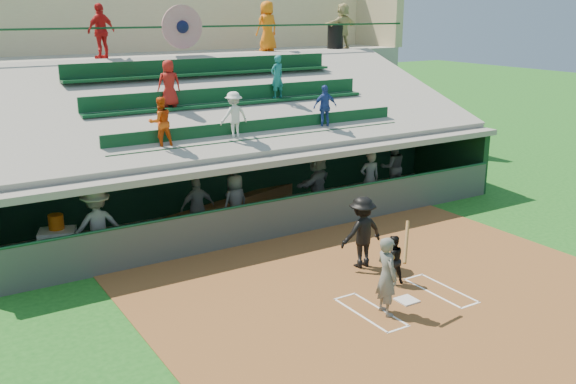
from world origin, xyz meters
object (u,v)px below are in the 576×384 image
home_plate (407,300)px  trash_bin (335,37)px  catcher (392,259)px  water_cooler (56,222)px  batter_at_plate (387,275)px  white_table (58,244)px

home_plate → trash_bin: trash_bin is taller
home_plate → catcher: (0.35, 0.92, 0.57)m
water_cooler → trash_bin: (12.99, 6.04, 4.08)m
batter_at_plate → catcher: (1.13, 1.13, -0.27)m
batter_at_plate → white_table: 8.49m
home_plate → trash_bin: size_ratio=0.43×
batter_at_plate → white_table: bearing=127.4°
trash_bin → home_plate: bearing=-119.3°
white_table → water_cooler: (0.02, 0.08, 0.58)m
home_plate → water_cooler: water_cooler is taller
home_plate → trash_bin: 15.35m
catcher → water_cooler: water_cooler is taller
batter_at_plate → water_cooler: size_ratio=5.13×
home_plate → catcher: catcher is taller
catcher → trash_bin: 14.24m
water_cooler → trash_bin: size_ratio=0.39×
catcher → water_cooler: 8.46m
home_plate → water_cooler: bearing=131.8°
white_table → trash_bin: bearing=44.3°
trash_bin → white_table: bearing=-154.8°
catcher → trash_bin: size_ratio=1.18×
home_plate → white_table: 8.83m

